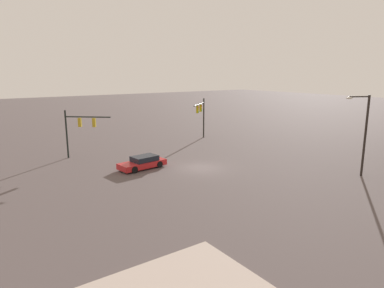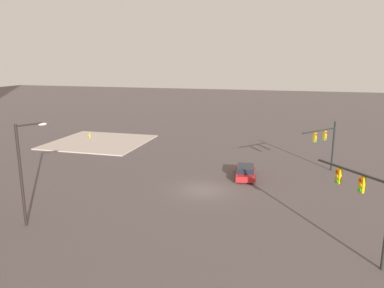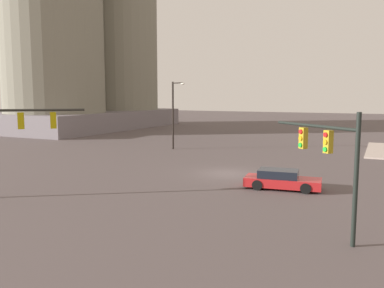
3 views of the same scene
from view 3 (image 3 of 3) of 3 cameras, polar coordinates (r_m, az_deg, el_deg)
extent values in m
plane|color=#534847|center=(30.13, 5.22, -4.23)|extent=(221.55, 221.55, 0.00)
cylinder|color=#262520|center=(24.72, -21.31, 4.51)|extent=(3.55, 4.26, 0.15)
cube|color=#B19C0B|center=(24.86, -23.13, 3.05)|extent=(0.40, 0.41, 0.95)
cylinder|color=red|center=(25.00, -23.11, 3.75)|extent=(0.17, 0.19, 0.20)
cylinder|color=orange|center=(25.02, -23.07, 3.07)|extent=(0.17, 0.19, 0.20)
cylinder|color=green|center=(25.04, -23.04, 2.38)|extent=(0.17, 0.19, 0.20)
cube|color=#B19C0B|center=(24.64, -19.09, 3.20)|extent=(0.40, 0.41, 0.95)
cylinder|color=red|center=(24.79, -19.09, 3.90)|extent=(0.17, 0.19, 0.20)
cylinder|color=orange|center=(24.80, -19.06, 3.21)|extent=(0.17, 0.19, 0.20)
cylinder|color=green|center=(24.82, -19.03, 2.52)|extent=(0.17, 0.19, 0.20)
cylinder|color=black|center=(16.51, 22.25, -4.83)|extent=(0.18, 0.18, 5.20)
cylinder|color=black|center=(18.04, 16.88, 2.49)|extent=(3.33, 3.84, 0.14)
cube|color=#B0911B|center=(17.41, 18.79, 0.30)|extent=(0.41, 0.41, 0.95)
cylinder|color=red|center=(17.27, 18.43, 1.25)|extent=(0.18, 0.19, 0.20)
cylinder|color=orange|center=(17.30, 18.39, 0.26)|extent=(0.18, 0.19, 0.20)
cylinder|color=green|center=(17.34, 18.36, -0.72)|extent=(0.18, 0.19, 0.20)
cube|color=#B0911B|center=(18.58, 15.53, 0.82)|extent=(0.41, 0.41, 0.95)
cylinder|color=red|center=(18.45, 15.17, 1.71)|extent=(0.18, 0.19, 0.20)
cylinder|color=orange|center=(18.48, 15.14, 0.78)|extent=(0.18, 0.19, 0.20)
cylinder|color=green|center=(18.52, 15.11, -0.14)|extent=(0.18, 0.19, 0.20)
cylinder|color=black|center=(43.38, -2.72, 4.03)|extent=(0.20, 0.20, 7.25)
cylinder|color=black|center=(42.58, -2.07, 8.66)|extent=(0.98, 1.67, 0.12)
ellipsoid|color=silver|center=(41.82, -1.36, 8.56)|extent=(0.55, 0.67, 0.20)
cube|color=slate|center=(73.56, -14.24, 3.40)|extent=(34.08, 17.57, 3.07)
cube|color=red|center=(25.78, 12.74, -5.29)|extent=(2.34, 4.82, 0.55)
cube|color=black|center=(25.71, 12.15, -4.12)|extent=(1.87, 2.58, 0.50)
cylinder|color=black|center=(26.53, 16.04, -5.30)|extent=(0.29, 0.66, 0.64)
cylinder|color=black|center=(24.88, 15.83, -6.10)|extent=(0.29, 0.66, 0.64)
cylinder|color=black|center=(26.81, 9.86, -5.00)|extent=(0.29, 0.66, 0.64)
cylinder|color=black|center=(25.17, 9.25, -5.77)|extent=(0.29, 0.66, 0.64)
camera|label=1|loc=(54.21, 35.51, 9.19)|focal=31.82mm
camera|label=2|loc=(45.98, -38.42, 12.51)|focal=34.64mm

